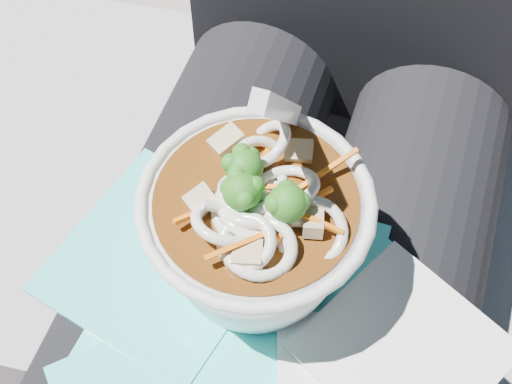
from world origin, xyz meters
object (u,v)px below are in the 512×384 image
(lap, at_px, (281,287))
(plastic_bag, at_px, (238,314))
(person_body, at_px, (311,191))
(udon_bowl, at_px, (257,225))
(stone_ledge, at_px, (307,289))

(lap, bearing_deg, plastic_bag, -101.37)
(lap, bearing_deg, person_body, 90.00)
(person_body, height_order, plastic_bag, person_body)
(plastic_bag, bearing_deg, udon_bowl, 88.99)
(lap, bearing_deg, stone_ledge, 90.00)
(plastic_bag, distance_m, udon_bowl, 0.08)
(plastic_bag, height_order, udon_bowl, udon_bowl)
(udon_bowl, bearing_deg, stone_ledge, 85.67)
(stone_ledge, bearing_deg, udon_bowl, -94.33)
(stone_ledge, bearing_deg, lap, -90.00)
(stone_ledge, relative_size, plastic_bag, 2.66)
(person_body, height_order, udon_bowl, person_body)
(lap, xyz_separation_m, person_body, (0.00, 0.09, 0.02))
(plastic_bag, xyz_separation_m, udon_bowl, (0.00, 0.04, 0.06))
(stone_ledge, xyz_separation_m, plastic_bag, (-0.01, -0.22, 0.40))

